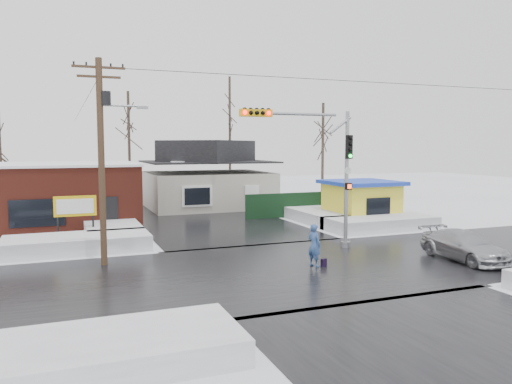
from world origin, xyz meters
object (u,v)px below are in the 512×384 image
object	(u,v)px
utility_pole	(103,149)
kiosk	(361,201)
marquee_sign	(75,208)
car	(464,246)
traffic_signal	(320,160)
pedestrian	(314,246)

from	to	relation	value
utility_pole	kiosk	size ratio (longest dim) A/B	1.96
marquee_sign	utility_pole	bearing A→B (deg)	-79.87
marquee_sign	car	size ratio (longest dim) A/B	0.56
kiosk	car	world-z (taller)	kiosk
traffic_signal	kiosk	distance (m)	10.43
kiosk	car	bearing A→B (deg)	-99.82
car	kiosk	bearing A→B (deg)	81.31
utility_pole	marquee_sign	bearing A→B (deg)	100.13
marquee_sign	pedestrian	size ratio (longest dim) A/B	1.35
utility_pole	kiosk	world-z (taller)	utility_pole
marquee_sign	kiosk	xyz separation A→B (m)	(18.50, 0.50, -0.46)
marquee_sign	pedestrian	xyz separation A→B (m)	(9.50, -9.63, -0.98)
utility_pole	car	bearing A→B (deg)	-18.08
kiosk	car	xyz separation A→B (m)	(-2.00, -11.53, -0.80)
utility_pole	traffic_signal	bearing A→B (deg)	-2.95
traffic_signal	car	xyz separation A→B (m)	(5.07, -4.51, -3.87)
traffic_signal	marquee_sign	world-z (taller)	traffic_signal
traffic_signal	utility_pole	world-z (taller)	utility_pole
pedestrian	car	world-z (taller)	pedestrian
utility_pole	pedestrian	distance (m)	10.08
traffic_signal	pedestrian	bearing A→B (deg)	-121.91
utility_pole	car	distance (m)	16.83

